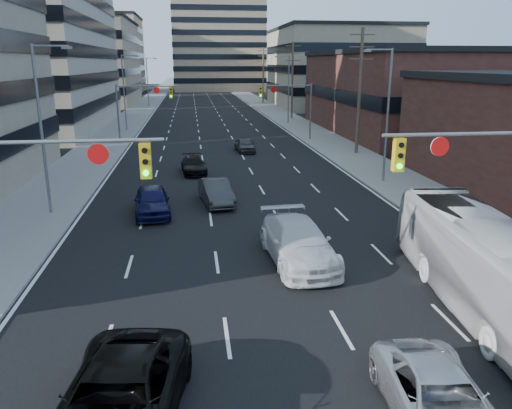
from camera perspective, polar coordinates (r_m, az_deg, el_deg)
The scene contains 28 objects.
road_surface at distance 137.79m, azimuth -6.40°, elevation 12.44°, with size 18.00×300.00×0.02m, color black.
sidewalk_left at distance 138.04m, azimuth -11.29°, elevation 12.27°, with size 5.00×300.00×0.15m, color slate.
sidewalk_right at distance 138.49m, azimuth -1.52°, elevation 12.58°, with size 5.00×300.00×0.15m, color slate.
office_left_far at distance 109.63m, azimuth -19.28°, elevation 15.00°, with size 20.00×30.00×16.00m, color gray.
storefront_right_mid at distance 63.51m, azimuth 17.86°, elevation 11.92°, with size 20.00×30.00×9.00m, color #472119.
office_right_far at distance 99.46m, azimuth 9.09°, elevation 15.08°, with size 22.00×28.00×14.00m, color gray.
bg_block_left at distance 149.70m, azimuth -17.82°, elevation 15.91°, with size 24.00×24.00×20.00m, color #ADA089.
bg_block_right at distance 141.84m, azimuth 7.01°, elevation 14.94°, with size 22.00×22.00×12.00m, color gray.
signal_near_left at distance 16.68m, azimuth -23.88°, elevation 1.52°, with size 6.59×0.33×6.00m.
signal_near_right at distance 18.90m, azimuth 25.20°, elevation 2.93°, with size 6.59×0.33×6.00m.
signal_far_left at distance 52.90m, azimuth -13.06°, elevation 11.40°, with size 6.09×0.33×6.00m.
signal_far_right at distance 53.67m, azimuth 3.84°, elevation 11.83°, with size 6.09×0.33×6.00m.
utility_pole_block at distance 46.05m, azimuth 11.76°, elevation 12.71°, with size 2.20×0.28×11.00m.
utility_pole_midblock at distance 75.05m, azimuth 4.18°, elevation 14.10°, with size 2.20×0.28×11.00m.
utility_pole_distant at distance 104.61m, azimuth 0.83°, elevation 14.63°, with size 2.20×0.28×11.00m.
streetlight_left_near at distance 28.74m, azimuth -23.10°, elevation 8.60°, with size 2.03×0.22×9.00m.
streetlight_left_mid at distance 63.07m, azimuth -14.72°, elevation 12.64°, with size 2.03×0.22×9.00m.
streetlight_left_far at distance 97.88m, azimuth -12.22°, elevation 13.78°, with size 2.03×0.22×9.00m.
streetlight_right_near at distance 35.16m, azimuth 14.60°, elevation 10.46°, with size 2.03×0.22×9.00m.
streetlight_right_far at distance 68.83m, azimuth 3.62°, elevation 13.35°, with size 2.03×0.22×9.00m.
black_pickup at distance 12.27m, azimuth -15.53°, elevation -21.15°, with size 2.66×5.76×1.60m, color black.
white_van at distance 20.93m, azimuth 4.85°, elevation -4.32°, with size 2.42×5.95×1.73m, color silver.
silver_suv at distance 12.89m, azimuth 20.32°, elevation -20.34°, with size 2.19×4.76×1.32m, color silver.
transit_bus at distance 18.42m, azimuth 24.94°, elevation -6.35°, with size 2.63×11.26×3.14m, color #B9B9B9.
sedan_blue at distance 27.95m, azimuth -11.81°, elevation 0.43°, with size 1.86×4.62×1.57m, color #0D0E34.
sedan_grey_center at distance 29.56m, azimuth -4.59°, elevation 1.44°, with size 1.53×4.38×1.44m, color #2E2D30.
sedan_black_far at distance 38.07m, azimuth -7.13°, elevation 4.48°, with size 1.74×4.27×1.24m, color black.
sedan_grey_right at distance 47.09m, azimuth -1.31°, elevation 6.83°, with size 1.56×3.88×1.32m, color #37373A.
Camera 1 is at (-2.66, -7.53, 8.08)m, focal length 35.00 mm.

